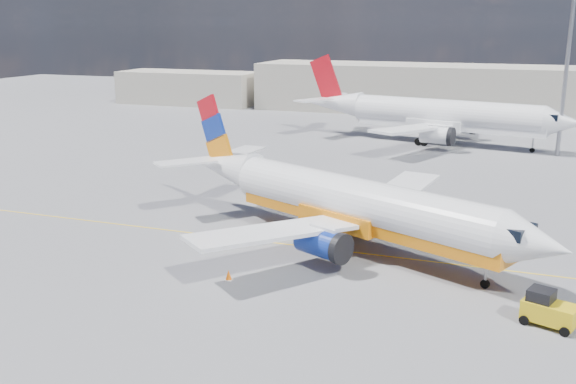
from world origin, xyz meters
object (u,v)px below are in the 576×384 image
(main_jet, at_px, (348,202))
(traffic_cone, at_px, (229,275))
(gse_tug, at_px, (548,309))
(second_jet, at_px, (437,115))

(main_jet, bearing_deg, traffic_cone, -97.68)
(gse_tug, height_order, traffic_cone, gse_tug)
(second_jet, bearing_deg, main_jet, -80.00)
(main_jet, xyz_separation_m, gse_tug, (12.66, -8.16, -2.28))
(second_jet, xyz_separation_m, gse_tug, (11.69, -49.82, -2.72))
(second_jet, relative_size, traffic_cone, 57.23)
(second_jet, height_order, traffic_cone, second_jet)
(main_jet, distance_m, traffic_cone, 10.11)
(second_jet, relative_size, gse_tug, 12.19)
(second_jet, bearing_deg, gse_tug, -65.47)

